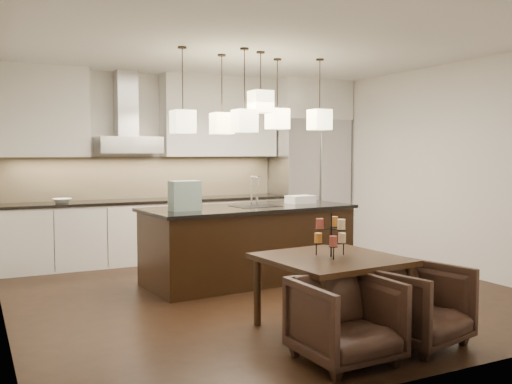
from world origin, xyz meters
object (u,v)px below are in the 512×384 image
island_body (249,245)px  dining_table (331,293)px  refrigerator (309,184)px  armchair_left (346,320)px  armchair_right (417,305)px

island_body → dining_table: size_ratio=2.26×
refrigerator → dining_table: 4.55m
refrigerator → dining_table: (-2.21, -3.91, -0.74)m
island_body → armchair_left: island_body is taller
dining_table → armchair_right: 0.78m
refrigerator → armchair_right: bearing=-111.3°
armchair_left → armchair_right: (0.78, 0.06, 0.01)m
refrigerator → armchair_right: size_ratio=2.89×
island_body → dining_table: (-0.22, -2.14, -0.11)m
refrigerator → dining_table: bearing=-119.5°
refrigerator → armchair_left: bearing=-119.0°
island_body → armchair_left: size_ratio=3.52×
dining_table → armchair_left: (-0.34, -0.71, -0.01)m
island_body → armchair_right: bearing=-90.0°
island_body → dining_table: bearing=-100.2°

